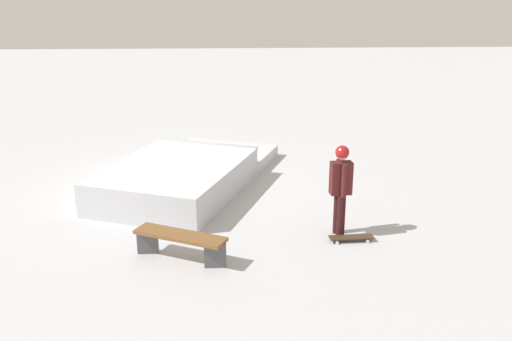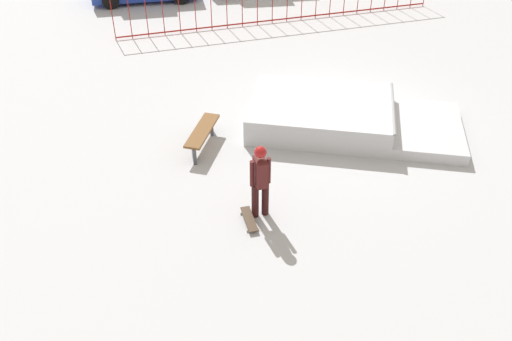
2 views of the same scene
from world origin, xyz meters
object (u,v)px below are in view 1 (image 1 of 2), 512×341
skate_ramp (185,175)px  park_bench (180,241)px  skateboard (351,237)px  skater (341,184)px

skate_ramp → park_bench: size_ratio=3.70×
skateboard → park_bench: (-0.58, 3.02, 0.28)m
skate_ramp → skateboard: size_ratio=7.38×
park_bench → skateboard: bearing=-79.1°
skateboard → park_bench: size_ratio=0.50×
skateboard → park_bench: bearing=8.1°
skateboard → park_bench: park_bench is taller
skater → skateboard: 0.99m
skater → skateboard: bearing=118.2°
skate_ramp → park_bench: (-3.58, -0.18, 0.04)m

